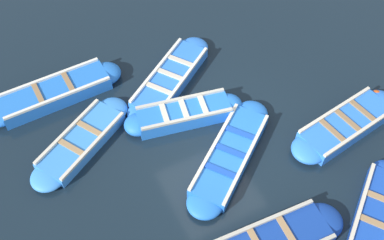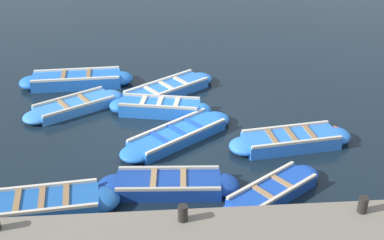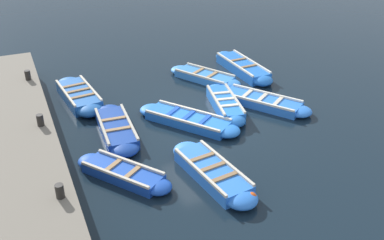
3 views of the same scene
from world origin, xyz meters
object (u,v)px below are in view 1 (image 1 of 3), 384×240
(boat_stern_in, at_px, (230,155))
(boat_outer_left, at_px, (170,78))
(boat_alongside, at_px, (184,114))
(boat_bow_out, at_px, (346,125))
(boat_centre, at_px, (55,93))
(buoy_orange_near, at_px, (376,96))
(boat_drifting, at_px, (82,141))
(boat_outer_right, at_px, (376,213))

(boat_stern_in, relative_size, boat_outer_left, 1.00)
(boat_alongside, bearing_deg, boat_bow_out, 58.30)
(boat_centre, bearing_deg, boat_outer_left, 73.77)
(boat_stern_in, bearing_deg, boat_bow_out, 79.51)
(boat_alongside, height_order, buoy_orange_near, boat_alongside)
(boat_stern_in, xyz_separation_m, buoy_orange_near, (0.14, 4.48, 0.01))
(boat_stern_in, bearing_deg, buoy_orange_near, 88.16)
(boat_alongside, xyz_separation_m, buoy_orange_near, (1.77, 4.94, -0.04))
(boat_stern_in, distance_m, boat_bow_out, 3.16)
(boat_stern_in, relative_size, boat_bow_out, 0.98)
(buoy_orange_near, bearing_deg, boat_centre, -117.51)
(boat_stern_in, distance_m, buoy_orange_near, 4.48)
(boat_outer_left, xyz_separation_m, boat_alongside, (1.37, -0.25, 0.05))
(boat_bow_out, xyz_separation_m, boat_drifting, (-2.62, -6.22, -0.04))
(boat_stern_in, relative_size, boat_outer_right, 1.21)
(boat_stern_in, relative_size, boat_drifting, 1.09)
(boat_drifting, relative_size, buoy_orange_near, 9.81)
(boat_drifting, xyz_separation_m, boat_outer_left, (-0.95, 2.91, 0.01))
(boat_outer_left, bearing_deg, boat_stern_in, 4.00)
(boat_stern_in, relative_size, buoy_orange_near, 10.71)
(boat_drifting, distance_m, boat_outer_left, 3.06)
(boat_alongside, bearing_deg, boat_stern_in, 15.70)
(boat_bow_out, height_order, boat_centre, boat_centre)
(boat_alongside, bearing_deg, boat_outer_left, 169.82)
(boat_bow_out, distance_m, boat_centre, 7.77)
(boat_bow_out, height_order, boat_outer_left, boat_bow_out)
(boat_bow_out, relative_size, boat_centre, 0.93)
(boat_outer_left, height_order, buoy_orange_near, boat_outer_left)
(boat_outer_left, relative_size, buoy_orange_near, 10.73)
(boat_outer_left, relative_size, boat_alongside, 1.09)
(boat_drifting, distance_m, boat_outer_right, 7.17)
(boat_outer_left, bearing_deg, buoy_orange_near, 56.18)
(boat_stern_in, xyz_separation_m, boat_centre, (-3.88, -3.25, 0.05))
(boat_alongside, bearing_deg, boat_outer_right, 29.96)
(boat_drifting, relative_size, boat_outer_right, 1.10)
(boat_stern_in, bearing_deg, boat_drifting, -123.30)
(buoy_orange_near, bearing_deg, boat_bow_out, -72.65)
(boat_stern_in, height_order, boat_outer_right, same)
(boat_outer_left, relative_size, boat_centre, 0.92)
(boat_drifting, bearing_deg, boat_alongside, 80.93)
(boat_centre, height_order, buoy_orange_near, boat_centre)
(boat_alongside, relative_size, boat_centre, 0.84)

